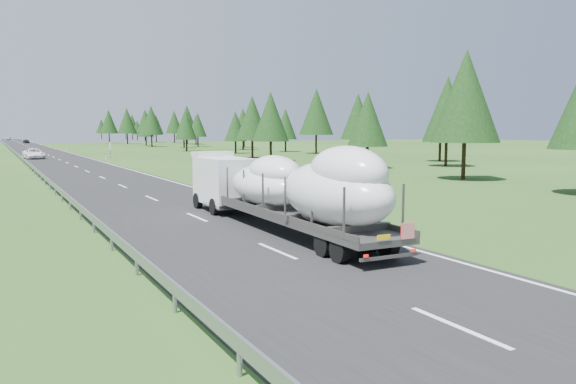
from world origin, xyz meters
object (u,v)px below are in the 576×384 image
boat_truck (285,186)px  distant_van (34,154)px  distant_car_blue (9,139)px  distant_car_dark (26,141)px  highway_sign (110,147)px

boat_truck → distant_van: size_ratio=3.00×
boat_truck → distant_car_blue: bearing=90.8°
distant_car_dark → distant_van: bearing=-97.7°
distant_car_blue → distant_van: bearing=-86.4°
boat_truck → distant_van: bearing=94.1°
distant_van → distant_car_blue: distant_van is taller
distant_car_dark → distant_car_blue: bearing=87.4°
boat_truck → distant_car_blue: boat_truck is taller
highway_sign → distant_car_blue: size_ratio=0.64×
highway_sign → distant_car_blue: (-8.78, 192.90, -1.14)m
distant_van → distant_car_dark: 114.73m
highway_sign → distant_van: size_ratio=0.45×
highway_sign → boat_truck: size_ratio=0.15×
highway_sign → distant_car_dark: 120.46m
highway_sign → distant_car_dark: size_ratio=0.63×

